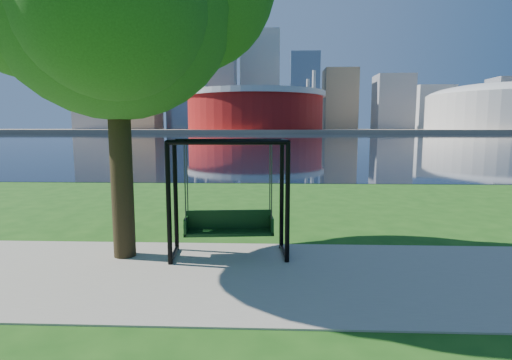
{
  "coord_description": "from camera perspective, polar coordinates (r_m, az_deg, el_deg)",
  "views": [
    {
      "loc": [
        0.3,
        -7.62,
        2.73
      ],
      "look_at": [
        -0.0,
        0.0,
        1.74
      ],
      "focal_mm": 28.0,
      "sensor_mm": 36.0,
      "label": 1
    }
  ],
  "objects": [
    {
      "name": "stadium",
      "position": [
        243.11,
        -0.11,
        10.11
      ],
      "size": [
        83.0,
        83.0,
        32.0
      ],
      "color": "maroon",
      "rests_on": "far_bank"
    },
    {
      "name": "river",
      "position": [
        109.65,
        2.17,
        5.97
      ],
      "size": [
        900.0,
        180.0,
        0.02
      ],
      "primitive_type": "cube",
      "color": "black",
      "rests_on": "ground"
    },
    {
      "name": "arena",
      "position": [
        277.81,
        31.76,
        9.02
      ],
      "size": [
        84.0,
        84.0,
        26.56
      ],
      "color": "beige",
      "rests_on": "far_bank"
    },
    {
      "name": "ground",
      "position": [
        8.1,
        0.03,
        -12.29
      ],
      "size": [
        900.0,
        900.0,
        0.0
      ],
      "primitive_type": "plane",
      "color": "#1E5114",
      "rests_on": "ground"
    },
    {
      "name": "far_bank",
      "position": [
        313.62,
        2.28,
        7.08
      ],
      "size": [
        900.0,
        228.0,
        2.0
      ],
      "primitive_type": "cube",
      "color": "#937F60",
      "rests_on": "ground"
    },
    {
      "name": "swing",
      "position": [
        8.44,
        -3.9,
        -2.98
      ],
      "size": [
        2.54,
        1.29,
        2.51
      ],
      "rotation": [
        0.0,
        0.0,
        0.1
      ],
      "color": "black",
      "rests_on": "ground"
    },
    {
      "name": "path",
      "position": [
        7.63,
        -0.12,
        -13.45
      ],
      "size": [
        120.0,
        4.0,
        0.03
      ],
      "primitive_type": "cube",
      "color": "#9E937F",
      "rests_on": "ground"
    },
    {
      "name": "skyline",
      "position": [
        328.72,
        1.55,
        13.19
      ],
      "size": [
        392.0,
        66.0,
        96.5
      ],
      "color": "gray",
      "rests_on": "far_bank"
    }
  ]
}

